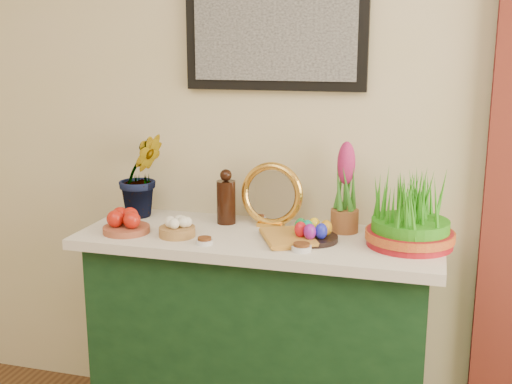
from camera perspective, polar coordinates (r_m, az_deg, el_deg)
sideboard at (r=2.68m, az=0.30°, el=-13.34°), size 1.30×0.45×0.85m
tablecloth at (r=2.51m, az=0.31°, el=-4.20°), size 1.40×0.55×0.04m
hyacinth_green at (r=2.76m, az=-10.18°, el=2.66°), size 0.31×0.31×0.47m
apple_bowl at (r=2.57m, az=-11.47°, el=-2.72°), size 0.19×0.19×0.09m
garlic_basket at (r=2.49m, az=-7.03°, el=-3.21°), size 0.14×0.14×0.08m
vinegar_cruet at (r=2.63m, az=-2.67°, el=-0.67°), size 0.08×0.08×0.23m
mirror at (r=2.59m, az=1.41°, el=-0.30°), size 0.27×0.08×0.26m
book at (r=2.40m, az=0.77°, el=-4.10°), size 0.25×0.28×0.03m
spice_dish_left at (r=2.39m, az=-4.60°, el=-4.36°), size 0.06×0.06×0.03m
spice_dish_right at (r=2.31m, az=4.06°, el=-4.93°), size 0.07×0.07×0.03m
egg_plate at (r=2.42m, az=4.97°, el=-3.63°), size 0.22×0.22×0.08m
hyacinth_pink at (r=2.52m, az=7.95°, el=0.02°), size 0.11×0.11×0.36m
wheatgrass_sabzeh at (r=2.40m, az=13.60°, el=-1.99°), size 0.33×0.33×0.27m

